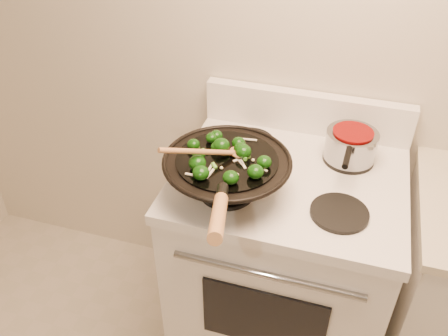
% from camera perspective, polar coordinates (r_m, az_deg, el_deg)
% --- Properties ---
extents(stove, '(0.78, 0.67, 1.08)m').
position_cam_1_polar(stove, '(1.94, 6.85, -11.39)').
color(stove, white).
rests_on(stove, ground).
extents(wok, '(0.40, 0.66, 0.26)m').
position_cam_1_polar(wok, '(1.49, 0.36, -0.68)').
color(wok, black).
rests_on(wok, stove).
extents(stirfry, '(0.28, 0.27, 0.05)m').
position_cam_1_polar(stirfry, '(1.44, 0.05, 1.50)').
color(stirfry, '#0D3708').
rests_on(stirfry, wok).
extents(wooden_spoon, '(0.23, 0.23, 0.11)m').
position_cam_1_polar(wooden_spoon, '(1.43, -0.93, 1.95)').
color(wooden_spoon, '#B57947').
rests_on(wooden_spoon, wok).
extents(saucepan, '(0.18, 0.29, 0.11)m').
position_cam_1_polar(saucepan, '(1.70, 15.02, 2.74)').
color(saucepan, gray).
rests_on(saucepan, stove).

